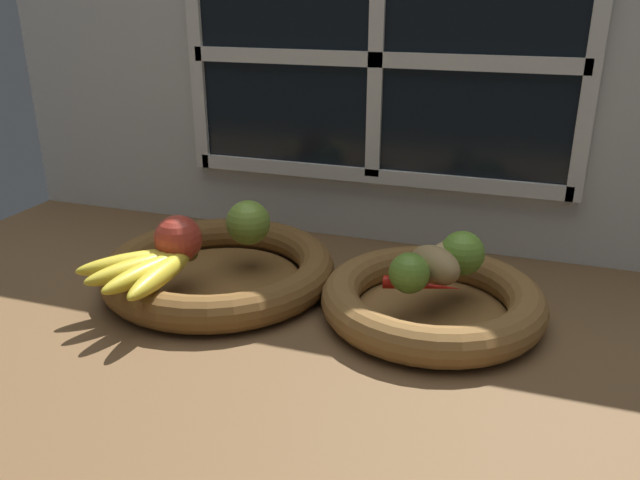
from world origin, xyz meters
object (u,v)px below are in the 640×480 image
fruit_bowl_right (432,301)px  chili_pepper (422,285)px  apple_green_back (248,223)px  apple_red_front (178,239)px  lime_near (409,273)px  potato_large (435,265)px  lime_far (462,253)px  fruit_bowl_left (219,269)px  potato_back (455,256)px  banana_bunch_front (147,268)px

fruit_bowl_right → chili_pepper: (-0.95, -3.31, 3.63)cm
apple_green_back → apple_red_front: bearing=-124.8°
fruit_bowl_right → lime_near: size_ratio=5.66×
potato_large → chili_pepper: (-0.95, -3.31, -1.60)cm
lime_near → lime_far: 9.64cm
fruit_bowl_right → lime_far: 7.61cm
fruit_bowl_right → apple_green_back: size_ratio=4.42×
potato_large → fruit_bowl_left: bearing=180.0°
potato_large → apple_green_back: bearing=170.7°
fruit_bowl_left → lime_far: size_ratio=5.67×
apple_green_back → potato_back: apple_green_back is taller
apple_green_back → fruit_bowl_left: bearing=-120.8°
banana_bunch_front → chili_pepper: size_ratio=1.66×
potato_large → potato_back: potato_large is taller
banana_bunch_front → lime_near: size_ratio=3.15×
potato_back → lime_near: bearing=-119.0°
banana_bunch_front → potato_back: (38.70, 15.38, 0.94)cm
banana_bunch_front → potato_large: bearing=16.6°
banana_bunch_front → chili_pepper: banana_bunch_front is taller
fruit_bowl_right → lime_far: (3.04, 3.90, 5.78)cm
apple_red_front → banana_bunch_front: size_ratio=0.41×
potato_back → fruit_bowl_left: bearing=-172.5°
potato_back → chili_pepper: potato_back is taller
banana_bunch_front → potato_back: bearing=21.7°
potato_back → chili_pepper: size_ratio=0.83×
apple_red_front → lime_near: bearing=1.2°
lime_near → lime_far: (5.64, 7.81, 0.40)cm
fruit_bowl_left → fruit_bowl_right: bearing=-0.0°
potato_large → potato_back: 4.87cm
potato_large → lime_far: (3.04, 3.90, 0.55)cm
potato_back → lime_far: size_ratio=1.37×
apple_red_front → potato_large: size_ratio=0.84×
apple_red_front → potato_back: (37.51, 9.02, -1.06)cm
lime_near → fruit_bowl_right: bearing=56.3°
apple_green_back → lime_near: (26.40, -8.65, -0.75)cm
fruit_bowl_right → apple_red_front: (-35.50, -4.59, 6.14)cm
fruit_bowl_left → potato_back: potato_back is taller
fruit_bowl_right → banana_bunch_front: banana_bunch_front is taller
apple_green_back → lime_near: apple_green_back is taller
apple_red_front → chili_pepper: (34.55, 1.28, -2.51)cm
apple_red_front → lime_near: apple_red_front is taller
fruit_bowl_left → chili_pepper: bearing=-6.1°
fruit_bowl_left → potato_large: 32.26cm
fruit_bowl_left → banana_bunch_front: bearing=-113.9°
potato_back → apple_green_back: bearing=179.4°
fruit_bowl_left → fruit_bowl_right: (31.83, -0.00, 0.01)cm
potato_back → chili_pepper: 8.42cm
apple_green_back → potato_back: size_ratio=0.82×
fruit_bowl_left → chili_pepper: (30.88, -3.31, 3.64)cm
lime_far → banana_bunch_front: bearing=-159.5°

